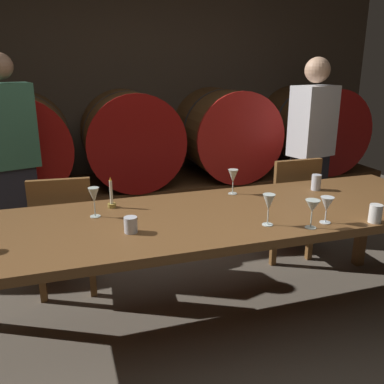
{
  "coord_description": "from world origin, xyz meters",
  "views": [
    {
      "loc": [
        -0.65,
        -1.79,
        1.59
      ],
      "look_at": [
        0.13,
        0.64,
        0.8
      ],
      "focal_mm": 38.7,
      "sensor_mm": 36.0,
      "label": 1
    }
  ],
  "objects_px": {
    "dining_table": "(219,222)",
    "cup_center_right": "(316,182)",
    "wine_glass_center_left": "(269,203)",
    "wine_glass_center_right": "(233,177)",
    "wine_barrel_left": "(21,143)",
    "cup_center_left": "(375,214)",
    "guest_left": "(12,165)",
    "candle_left": "(112,199)",
    "wine_barrel_center": "(130,137)",
    "cup_far_left": "(131,225)",
    "wine_barrel_far_right": "(310,128)",
    "wine_barrel_right": "(224,132)",
    "wine_glass_right": "(312,207)",
    "guest_right": "(311,151)",
    "wine_glass_left": "(94,196)",
    "wine_glass_far_right": "(327,205)",
    "chair_left": "(64,229)",
    "chair_right": "(289,203)"
  },
  "relations": [
    {
      "from": "dining_table",
      "to": "cup_center_left",
      "type": "xyz_separation_m",
      "value": [
        0.76,
        -0.41,
        0.11
      ]
    },
    {
      "from": "guest_left",
      "to": "cup_center_left",
      "type": "xyz_separation_m",
      "value": [
        1.99,
        -1.61,
        -0.05
      ]
    },
    {
      "from": "cup_far_left",
      "to": "wine_barrel_center",
      "type": "bearing_deg",
      "value": 80.31
    },
    {
      "from": "dining_table",
      "to": "cup_center_right",
      "type": "distance_m",
      "value": 0.85
    },
    {
      "from": "wine_glass_left",
      "to": "wine_glass_far_right",
      "type": "bearing_deg",
      "value": -22.06
    },
    {
      "from": "wine_glass_left",
      "to": "cup_center_left",
      "type": "xyz_separation_m",
      "value": [
        1.47,
        -0.57,
        -0.07
      ]
    },
    {
      "from": "candle_left",
      "to": "cup_center_right",
      "type": "distance_m",
      "value": 1.41
    },
    {
      "from": "wine_glass_far_right",
      "to": "cup_center_left",
      "type": "bearing_deg",
      "value": -16.41
    },
    {
      "from": "wine_barrel_left",
      "to": "cup_center_right",
      "type": "xyz_separation_m",
      "value": [
        2.02,
        -1.67,
        -0.1
      ]
    },
    {
      "from": "wine_barrel_left",
      "to": "wine_glass_right",
      "type": "xyz_separation_m",
      "value": [
        1.58,
        -2.27,
        -0.03
      ]
    },
    {
      "from": "guest_right",
      "to": "wine_glass_left",
      "type": "distance_m",
      "value": 2.15
    },
    {
      "from": "candle_left",
      "to": "cup_center_left",
      "type": "relative_size",
      "value": 1.89
    },
    {
      "from": "wine_barrel_left",
      "to": "cup_center_right",
      "type": "distance_m",
      "value": 2.62
    },
    {
      "from": "wine_barrel_far_right",
      "to": "guest_right",
      "type": "distance_m",
      "value": 1.06
    },
    {
      "from": "wine_barrel_left",
      "to": "wine_glass_right",
      "type": "bearing_deg",
      "value": -55.03
    },
    {
      "from": "wine_barrel_far_right",
      "to": "cup_far_left",
      "type": "xyz_separation_m",
      "value": [
        -2.39,
        -2.03,
        -0.11
      ]
    },
    {
      "from": "wine_barrel_right",
      "to": "guest_left",
      "type": "relative_size",
      "value": 0.56
    },
    {
      "from": "wine_barrel_center",
      "to": "candle_left",
      "type": "xyz_separation_m",
      "value": [
        -0.39,
        -1.6,
        -0.1
      ]
    },
    {
      "from": "wine_glass_right",
      "to": "cup_far_left",
      "type": "relative_size",
      "value": 1.86
    },
    {
      "from": "chair_left",
      "to": "cup_far_left",
      "type": "distance_m",
      "value": 0.94
    },
    {
      "from": "wine_barrel_left",
      "to": "wine_barrel_center",
      "type": "distance_m",
      "value": 1.0
    },
    {
      "from": "wine_glass_center_left",
      "to": "wine_glass_far_right",
      "type": "height_order",
      "value": "wine_glass_center_left"
    },
    {
      "from": "wine_barrel_right",
      "to": "wine_glass_center_right",
      "type": "xyz_separation_m",
      "value": [
        -0.57,
        -1.57,
        -0.03
      ]
    },
    {
      "from": "chair_left",
      "to": "guest_right",
      "type": "distance_m",
      "value": 2.21
    },
    {
      "from": "wine_barrel_right",
      "to": "wine_barrel_center",
      "type": "bearing_deg",
      "value": 180.0
    },
    {
      "from": "wine_glass_center_left",
      "to": "wine_glass_center_right",
      "type": "relative_size",
      "value": 1.04
    },
    {
      "from": "candle_left",
      "to": "wine_barrel_center",
      "type": "bearing_deg",
      "value": 76.32
    },
    {
      "from": "wine_glass_left",
      "to": "cup_center_left",
      "type": "bearing_deg",
      "value": -21.07
    },
    {
      "from": "candle_left",
      "to": "wine_glass_left",
      "type": "bearing_deg",
      "value": -130.28
    },
    {
      "from": "guest_left",
      "to": "candle_left",
      "type": "bearing_deg",
      "value": 108.2
    },
    {
      "from": "wine_barrel_center",
      "to": "chair_left",
      "type": "distance_m",
      "value": 1.45
    },
    {
      "from": "wine_barrel_center",
      "to": "wine_glass_right",
      "type": "height_order",
      "value": "wine_barrel_center"
    },
    {
      "from": "wine_glass_right",
      "to": "cup_center_left",
      "type": "relative_size",
      "value": 1.53
    },
    {
      "from": "chair_right",
      "to": "wine_barrel_right",
      "type": "bearing_deg",
      "value": -84.56
    },
    {
      "from": "dining_table",
      "to": "chair_left",
      "type": "xyz_separation_m",
      "value": [
        -0.89,
        0.68,
        -0.2
      ]
    },
    {
      "from": "wine_barrel_center",
      "to": "wine_barrel_far_right",
      "type": "distance_m",
      "value": 2.05
    },
    {
      "from": "cup_center_right",
      "to": "candle_left",
      "type": "bearing_deg",
      "value": 177.37
    },
    {
      "from": "wine_barrel_right",
      "to": "wine_glass_left",
      "type": "height_order",
      "value": "wine_barrel_right"
    },
    {
      "from": "wine_barrel_left",
      "to": "cup_center_left",
      "type": "distance_m",
      "value": 3.03
    },
    {
      "from": "guest_right",
      "to": "wine_glass_center_right",
      "type": "relative_size",
      "value": 9.75
    },
    {
      "from": "guest_right",
      "to": "wine_glass_center_left",
      "type": "bearing_deg",
      "value": 33.28
    },
    {
      "from": "wine_glass_center_left",
      "to": "cup_far_left",
      "type": "height_order",
      "value": "wine_glass_center_left"
    },
    {
      "from": "dining_table",
      "to": "wine_glass_right",
      "type": "relative_size",
      "value": 18.81
    },
    {
      "from": "candle_left",
      "to": "cup_center_left",
      "type": "height_order",
      "value": "candle_left"
    },
    {
      "from": "wine_barrel_center",
      "to": "chair_right",
      "type": "bearing_deg",
      "value": -47.32
    },
    {
      "from": "wine_barrel_center",
      "to": "dining_table",
      "type": "xyz_separation_m",
      "value": [
        0.2,
        -1.9,
        -0.21
      ]
    },
    {
      "from": "chair_left",
      "to": "guest_left",
      "type": "bearing_deg",
      "value": -51.94
    },
    {
      "from": "wine_glass_left",
      "to": "cup_center_right",
      "type": "relative_size",
      "value": 1.59
    },
    {
      "from": "wine_glass_far_right",
      "to": "guest_left",
      "type": "bearing_deg",
      "value": 138.47
    },
    {
      "from": "cup_center_right",
      "to": "wine_barrel_center",
      "type": "bearing_deg",
      "value": 121.35
    }
  ]
}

